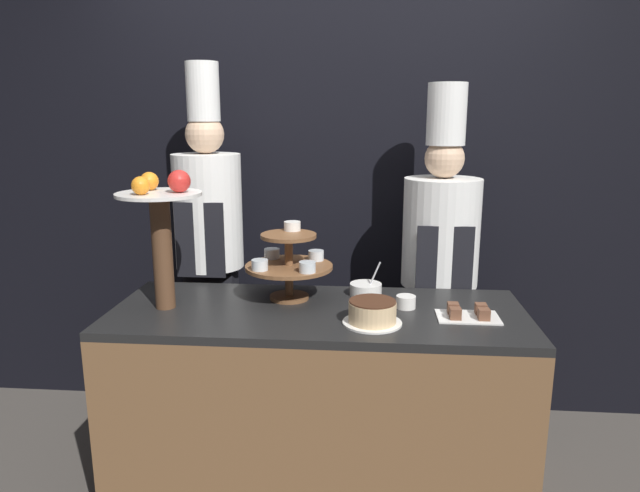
% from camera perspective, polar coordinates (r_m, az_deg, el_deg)
% --- Properties ---
extents(wall_back, '(10.00, 0.06, 2.80)m').
position_cam_1_polar(wall_back, '(3.17, 1.22, 7.90)').
color(wall_back, black).
rests_on(wall_back, ground_plane).
extents(buffet_counter, '(1.73, 0.68, 0.89)m').
position_cam_1_polar(buffet_counter, '(2.58, -0.19, -15.68)').
color(buffet_counter, brown).
rests_on(buffet_counter, ground_plane).
extents(tiered_stand, '(0.38, 0.38, 0.33)m').
position_cam_1_polar(tiered_stand, '(2.49, -3.12, -1.53)').
color(tiered_stand, brown).
rests_on(tiered_stand, buffet_counter).
extents(fruit_pedestal, '(0.35, 0.35, 0.58)m').
position_cam_1_polar(fruit_pedestal, '(2.42, -15.58, 2.46)').
color(fruit_pedestal, brown).
rests_on(fruit_pedestal, buffet_counter).
extents(cake_round, '(0.23, 0.23, 0.09)m').
position_cam_1_polar(cake_round, '(2.24, 5.26, -6.65)').
color(cake_round, white).
rests_on(cake_round, buffet_counter).
extents(cup_white, '(0.08, 0.08, 0.05)m').
position_cam_1_polar(cup_white, '(2.44, 8.59, -5.55)').
color(cup_white, white).
rests_on(cup_white, buffet_counter).
extents(cake_square_tray, '(0.25, 0.16, 0.05)m').
position_cam_1_polar(cake_square_tray, '(2.37, 14.59, -6.56)').
color(cake_square_tray, white).
rests_on(cake_square_tray, buffet_counter).
extents(serving_bowl_far, '(0.14, 0.14, 0.16)m').
position_cam_1_polar(serving_bowl_far, '(2.58, 4.60, -4.33)').
color(serving_bowl_far, white).
rests_on(serving_bowl_far, buffet_counter).
extents(chef_left, '(0.34, 0.34, 1.93)m').
position_cam_1_polar(chef_left, '(2.97, -11.00, 0.44)').
color(chef_left, black).
rests_on(chef_left, ground_plane).
extents(chef_center_left, '(0.38, 0.38, 1.83)m').
position_cam_1_polar(chef_center_left, '(2.89, 11.88, -1.30)').
color(chef_center_left, '#28282D').
rests_on(chef_center_left, ground_plane).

